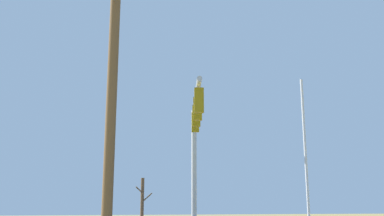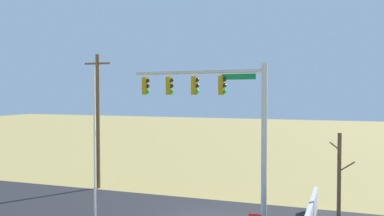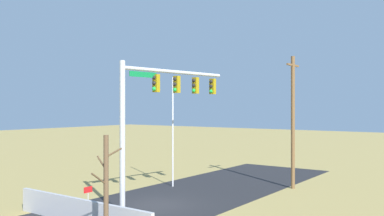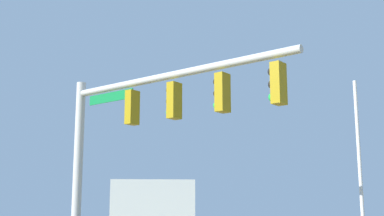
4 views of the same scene
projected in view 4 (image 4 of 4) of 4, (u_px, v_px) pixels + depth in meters
The scene contains 2 objects.
signal_mast at pixel (133, 147), 14.23m from camera, with size 7.52×1.31×7.80m.
distant_building at pixel (152, 215), 51.71m from camera, with size 11.22×7.63×6.55m, color silver.
Camera 4 is at (-7.89, 12.04, 3.99)m, focal length 48.63 mm.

